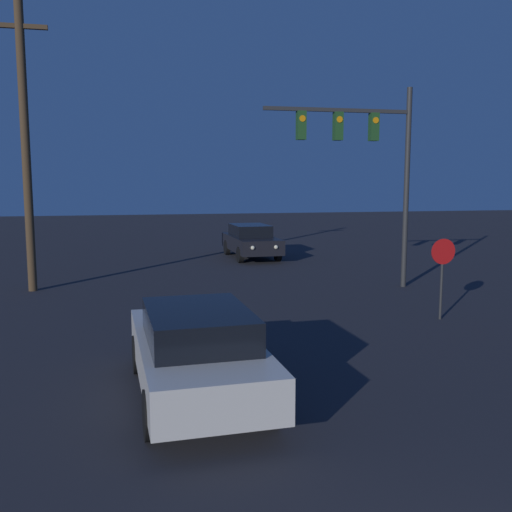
{
  "coord_description": "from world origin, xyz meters",
  "views": [
    {
      "loc": [
        -2.99,
        -2.62,
        3.62
      ],
      "look_at": [
        0.0,
        10.93,
        1.79
      ],
      "focal_mm": 40.0,
      "sensor_mm": 36.0,
      "label": 1
    }
  ],
  "objects_px": {
    "car_near": "(197,350)",
    "stop_sign": "(443,264)",
    "utility_pole": "(25,143)",
    "car_far": "(251,240)",
    "traffic_signal_mast": "(368,152)"
  },
  "relations": [
    {
      "from": "car_near",
      "to": "stop_sign",
      "type": "height_order",
      "value": "stop_sign"
    },
    {
      "from": "stop_sign",
      "to": "utility_pole",
      "type": "height_order",
      "value": "utility_pole"
    },
    {
      "from": "car_far",
      "to": "car_near",
      "type": "bearing_deg",
      "value": 73.09
    },
    {
      "from": "car_near",
      "to": "traffic_signal_mast",
      "type": "distance_m",
      "value": 11.54
    },
    {
      "from": "stop_sign",
      "to": "utility_pole",
      "type": "bearing_deg",
      "value": 149.74
    },
    {
      "from": "car_far",
      "to": "traffic_signal_mast",
      "type": "xyz_separation_m",
      "value": [
        2.18,
        -8.41,
        3.75
      ]
    },
    {
      "from": "traffic_signal_mast",
      "to": "utility_pole",
      "type": "xyz_separation_m",
      "value": [
        -10.96,
        1.95,
        0.27
      ]
    },
    {
      "from": "car_near",
      "to": "stop_sign",
      "type": "bearing_deg",
      "value": 28.0
    },
    {
      "from": "stop_sign",
      "to": "traffic_signal_mast",
      "type": "bearing_deg",
      "value": 92.26
    },
    {
      "from": "traffic_signal_mast",
      "to": "utility_pole",
      "type": "height_order",
      "value": "utility_pole"
    },
    {
      "from": "utility_pole",
      "to": "car_near",
      "type": "bearing_deg",
      "value": -68.1
    },
    {
      "from": "car_far",
      "to": "traffic_signal_mast",
      "type": "distance_m",
      "value": 9.46
    },
    {
      "from": "car_far",
      "to": "stop_sign",
      "type": "bearing_deg",
      "value": 98.33
    },
    {
      "from": "car_far",
      "to": "utility_pole",
      "type": "bearing_deg",
      "value": 34.33
    },
    {
      "from": "car_far",
      "to": "utility_pole",
      "type": "xyz_separation_m",
      "value": [
        -8.78,
        -6.45,
        4.02
      ]
    }
  ]
}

